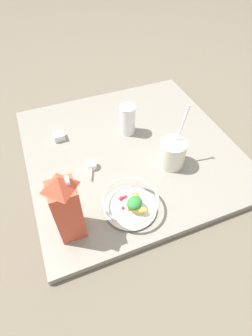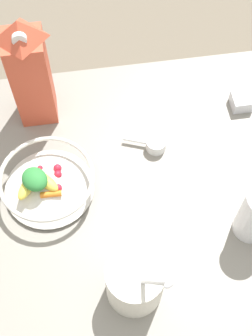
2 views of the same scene
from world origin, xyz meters
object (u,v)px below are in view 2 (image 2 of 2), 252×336
Objects in this scene: fruit_bowl at (47,182)px; milk_carton at (30,71)px; yogurt_tub at (135,281)px; spice_jar at (241,102)px.

fruit_bowl is 0.26m from milk_carton.
fruit_bowl is at bearing 121.50° from yogurt_tub.
fruit_bowl is at bearing -161.14° from spice_jar.
yogurt_tub is (0.16, -0.26, 0.03)m from fruit_bowl.
fruit_bowl is 0.54m from spice_jar.
spice_jar is at bearing -6.54° from milk_carton.
yogurt_tub is at bearing -71.20° from milk_carton.
yogurt_tub is 0.56m from spice_jar.
yogurt_tub is (0.17, -0.50, -0.08)m from milk_carton.
yogurt_tub is at bearing -128.62° from spice_jar.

